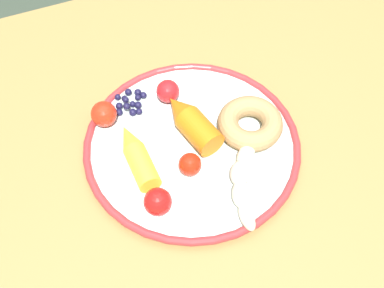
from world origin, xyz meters
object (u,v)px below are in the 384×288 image
object	(u,v)px
dining_table	(234,190)
tomato_extra	(190,164)
banana	(245,175)
tomato_mid	(168,91)
plate	(192,145)
tomato_near	(104,114)
blueberry_pile	(130,102)
carrot_orange	(191,122)
carrot_yellow	(137,155)
donut	(250,123)
tomato_far	(158,202)

from	to	relation	value
dining_table	tomato_extra	size ratio (longest dim) A/B	28.10
banana	tomato_mid	bearing A→B (deg)	104.97
plate	banana	size ratio (longest dim) A/B	2.20
plate	tomato_near	world-z (taller)	tomato_near
blueberry_pile	tomato_mid	size ratio (longest dim) A/B	1.56
banana	tomato_mid	world-z (taller)	tomato_mid
carrot_orange	dining_table	bearing A→B (deg)	-57.78
dining_table	carrot_yellow	size ratio (longest dim) A/B	8.32
dining_table	plate	size ratio (longest dim) A/B	2.88
blueberry_pile	tomato_extra	world-z (taller)	tomato_extra
carrot_orange	plate	bearing A→B (deg)	-108.32
tomato_near	tomato_mid	bearing A→B (deg)	3.84
dining_table	tomato_mid	xyz separation A→B (m)	(-0.06, 0.15, 0.12)
plate	tomato_near	bearing A→B (deg)	140.71
donut	tomato_far	bearing A→B (deg)	-156.87
dining_table	tomato_near	xyz separation A→B (m)	(-0.17, 0.14, 0.12)
tomato_far	plate	bearing A→B (deg)	44.79
blueberry_pile	tomato_near	world-z (taller)	tomato_near
tomato_mid	tomato_far	distance (m)	0.20
banana	carrot_yellow	distance (m)	0.16
carrot_yellow	blueberry_pile	bearing A→B (deg)	77.32
plate	tomato_near	distance (m)	0.15
banana	carrot_orange	world-z (taller)	carrot_orange
dining_table	plate	distance (m)	0.12
carrot_orange	blueberry_pile	size ratio (longest dim) A/B	2.03
banana	blueberry_pile	bearing A→B (deg)	119.50
tomato_mid	dining_table	bearing A→B (deg)	-68.65
carrot_orange	carrot_yellow	world-z (taller)	carrot_orange
tomato_mid	blueberry_pile	bearing A→B (deg)	170.08
tomato_near	banana	bearing A→B (deg)	-48.29
plate	tomato_far	distance (m)	0.12
dining_table	plate	bearing A→B (deg)	138.34
tomato_near	tomato_extra	world-z (taller)	tomato_near
dining_table	tomato_near	size ratio (longest dim) A/B	23.63
tomato_near	tomato_far	bearing A→B (deg)	-81.65
tomato_near	blueberry_pile	bearing A→B (deg)	20.71
donut	tomato_extra	xyz separation A→B (m)	(-0.11, -0.04, 0.00)
tomato_near	carrot_orange	bearing A→B (deg)	-28.77
carrot_yellow	tomato_mid	bearing A→B (deg)	48.49
dining_table	donut	distance (m)	0.13
donut	banana	bearing A→B (deg)	-120.64
carrot_orange	tomato_near	xyz separation A→B (m)	(-0.12, 0.07, -0.00)
dining_table	carrot_yellow	bearing A→B (deg)	160.33
plate	tomato_extra	distance (m)	0.05
plate	carrot_yellow	size ratio (longest dim) A/B	2.89
blueberry_pile	carrot_yellow	bearing A→B (deg)	-102.68
donut	tomato_near	xyz separation A→B (m)	(-0.20, 0.10, 0.00)
tomato_near	tomato_extra	xyz separation A→B (m)	(0.09, -0.13, -0.00)
plate	tomato_extra	world-z (taller)	tomato_extra
dining_table	carrot_orange	xyz separation A→B (m)	(-0.05, 0.07, 0.12)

